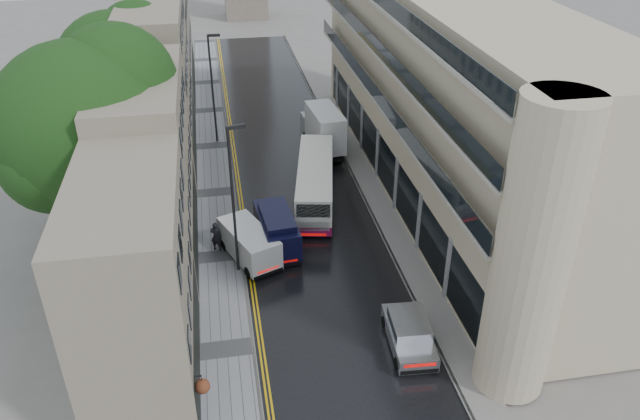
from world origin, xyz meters
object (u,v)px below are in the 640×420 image
object	(u,v)px
pedestrian	(216,236)
cream_bus	(298,203)
white_lorry	(317,138)
tree_far	(119,91)
silver_hatchback	(398,356)
tree_near	(89,158)
lamp_post_near	(233,203)
navy_van	(267,246)
white_van	(248,262)
lamp_post_far	(213,90)

from	to	relation	value
pedestrian	cream_bus	bearing A→B (deg)	-131.89
white_lorry	pedestrian	size ratio (longest dim) A/B	3.60
tree_far	pedestrian	world-z (taller)	tree_far
white_lorry	silver_hatchback	bearing A→B (deg)	-95.49
tree_near	lamp_post_near	bearing A→B (deg)	-17.65
navy_van	silver_hatchback	bearing A→B (deg)	-66.85
cream_bus	lamp_post_near	world-z (taller)	lamp_post_near
cream_bus	white_lorry	size ratio (longest dim) A/B	1.47
cream_bus	navy_van	world-z (taller)	cream_bus
tree_near	white_lorry	distance (m)	19.68
white_lorry	lamp_post_near	distance (m)	16.26
tree_near	navy_van	world-z (taller)	tree_near
navy_van	tree_near	bearing A→B (deg)	162.63
white_van	pedestrian	xyz separation A→B (m)	(-1.70, 3.09, 0.01)
silver_hatchback	lamp_post_near	world-z (taller)	lamp_post_near
pedestrian	lamp_post_far	world-z (taller)	lamp_post_far
silver_hatchback	white_lorry	bearing A→B (deg)	93.35
tree_far	silver_hatchback	size ratio (longest dim) A/B	2.81
tree_near	pedestrian	xyz separation A→B (m)	(6.50, -0.08, -5.84)
white_van	lamp_post_far	size ratio (longest dim) A/B	0.52
white_van	lamp_post_near	xyz separation A→B (m)	(-0.55, 0.74, 3.57)
lamp_post_far	tree_near	bearing A→B (deg)	-110.38
tree_far	white_van	distance (m)	18.72
lamp_post_far	tree_far	bearing A→B (deg)	-148.88
tree_far	white_lorry	size ratio (longest dim) A/B	1.76
tree_far	white_lorry	xyz separation A→B (m)	(14.54, -1.11, -4.35)
tree_far	lamp_post_near	bearing A→B (deg)	-64.54
tree_near	white_lorry	size ratio (longest dim) A/B	1.96
tree_near	lamp_post_far	distance (m)	18.26
white_van	lamp_post_far	world-z (taller)	lamp_post_far
tree_far	silver_hatchback	world-z (taller)	tree_far
tree_near	navy_van	distance (m)	11.18
tree_near	cream_bus	distance (m)	13.41
tree_far	lamp_post_near	distance (m)	17.17
white_lorry	navy_van	size ratio (longest dim) A/B	1.38
cream_bus	white_lorry	xyz separation A→B (m)	(2.88, 9.33, 0.44)
white_lorry	silver_hatchback	xyz separation A→B (m)	(-0.18, -23.74, -1.03)
white_lorry	cream_bus	bearing A→B (deg)	-112.21
cream_bus	white_van	distance (m)	6.86
cream_bus	lamp_post_far	size ratio (longest dim) A/B	1.15
white_lorry	tree_far	bearing A→B (deg)	170.55
tree_far	silver_hatchback	xyz separation A→B (m)	(14.36, -24.85, -5.38)
tree_far	navy_van	xyz separation A→B (m)	(9.14, -15.08, -4.90)
navy_van	lamp_post_near	size ratio (longest dim) A/B	0.57
silver_hatchback	white_van	size ratio (longest dim) A/B	0.94
tree_near	white_van	world-z (taller)	tree_near
white_lorry	lamp_post_far	xyz separation A→B (m)	(-7.77, 4.79, 2.75)
silver_hatchback	lamp_post_far	size ratio (longest dim) A/B	0.49
silver_hatchback	lamp_post_far	world-z (taller)	lamp_post_far
tree_near	lamp_post_far	size ratio (longest dim) A/B	1.54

